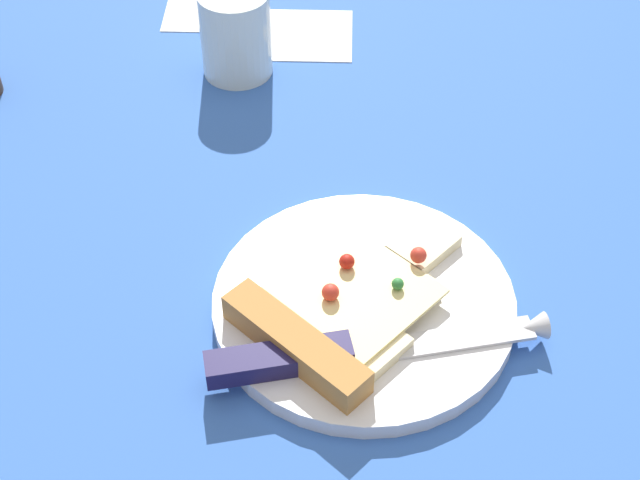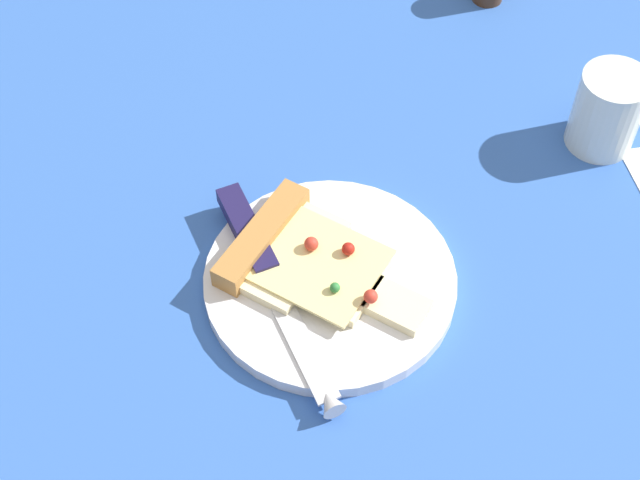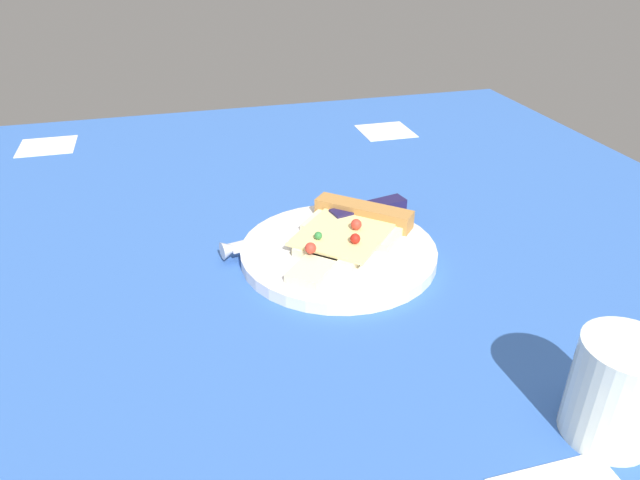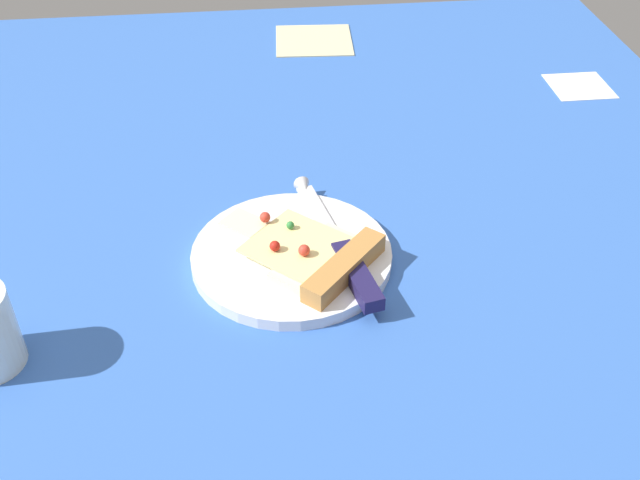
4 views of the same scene
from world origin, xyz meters
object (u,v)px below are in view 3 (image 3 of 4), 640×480
Objects in this scene: pizza_slice at (348,231)px; knife at (336,220)px; plate at (338,252)px; drinking_glass at (617,391)px.

knife is at bearing -40.73° from pizza_slice.
knife reaches higher than plate.
pizza_slice reaches higher than knife.
pizza_slice is (-1.73, -1.90, 1.49)cm from plate.
plate is 1.22× the size of pizza_slice.
knife is 2.88× the size of drinking_glass.
plate is 5.68cm from knife.
drinking_glass reaches higher than knife.
knife is (-1.30, -5.37, 1.30)cm from plate.
drinking_glass is (-10.56, 34.89, 2.15)cm from knife.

